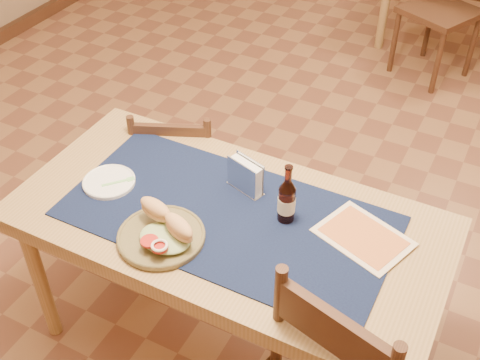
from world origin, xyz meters
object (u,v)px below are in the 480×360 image
at_px(main_table, 228,232).
at_px(sandwich_plate, 163,233).
at_px(chair_main_far, 179,171).
at_px(beer_bottle, 287,200).
at_px(napkin_holder, 246,176).

height_order(main_table, sandwich_plate, sandwich_plate).
relative_size(main_table, sandwich_plate, 5.16).
height_order(chair_main_far, sandwich_plate, sandwich_plate).
height_order(chair_main_far, beer_bottle, beer_bottle).
distance_m(sandwich_plate, beer_bottle, 0.45).
relative_size(chair_main_far, napkin_holder, 5.08).
distance_m(main_table, sandwich_plate, 0.28).
relative_size(main_table, beer_bottle, 6.63).
distance_m(chair_main_far, napkin_holder, 0.71).
bearing_deg(chair_main_far, beer_bottle, -27.99).
bearing_deg(main_table, napkin_holder, 92.78).
height_order(beer_bottle, napkin_holder, beer_bottle).
xyz_separation_m(main_table, chair_main_far, (-0.52, 0.46, -0.23)).
relative_size(main_table, napkin_holder, 9.74).
relative_size(sandwich_plate, beer_bottle, 1.28).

